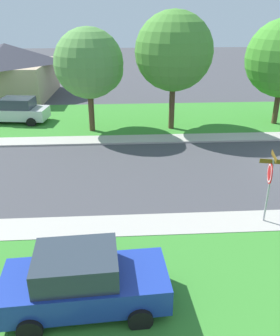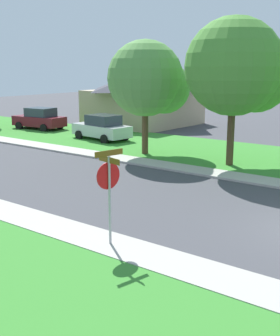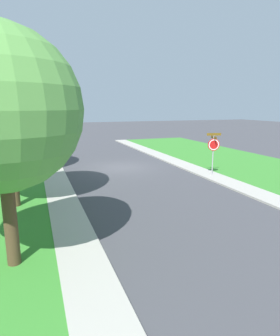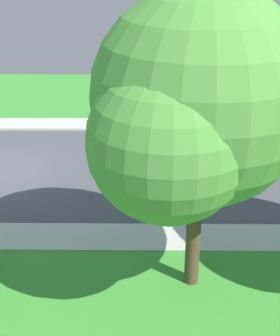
# 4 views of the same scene
# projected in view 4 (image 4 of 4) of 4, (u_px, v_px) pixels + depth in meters

# --- Properties ---
(ground_plane) EXTENTS (120.00, 120.00, 0.00)m
(ground_plane) POSITION_uv_depth(u_px,v_px,m) (4.00, 169.00, 18.96)
(ground_plane) COLOR #424247
(lawn_west) EXTENTS (8.00, 56.00, 0.08)m
(lawn_west) POSITION_uv_depth(u_px,v_px,m) (267.00, 95.00, 27.32)
(lawn_west) COLOR #38842D
(lawn_west) RESTS_ON ground
(stop_sign_far_corner) EXTENTS (0.90, 0.90, 2.77)m
(stop_sign_far_corner) POSITION_uv_depth(u_px,v_px,m) (131.00, 86.00, 22.36)
(stop_sign_far_corner) COLOR #9E9EA3
(stop_sign_far_corner) RESTS_ON ground
(car_blue_near_corner) EXTENTS (2.23, 4.40, 1.76)m
(car_blue_near_corner) POSITION_uv_depth(u_px,v_px,m) (254.00, 85.00, 26.09)
(car_blue_near_corner) COLOR #1E389E
(car_blue_near_corner) RESTS_ON ground
(tree_sidewalk_mid) EXTENTS (5.15, 4.79, 7.35)m
(tree_sidewalk_mid) POSITION_uv_depth(u_px,v_px,m) (193.00, 109.00, 10.54)
(tree_sidewalk_mid) COLOR #4C3823
(tree_sidewalk_mid) RESTS_ON ground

